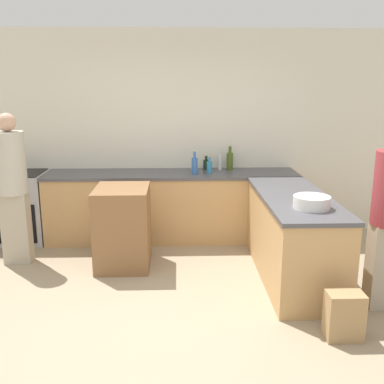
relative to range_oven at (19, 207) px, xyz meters
name	(u,v)px	position (x,y,z in m)	size (l,w,h in m)	color
ground_plane	(170,315)	(1.99, -2.06, -0.45)	(14.00, 14.00, 0.00)	tan
wall_back	(172,134)	(1.99, 0.35, 0.90)	(8.00, 0.06, 2.70)	silver
counter_back	(172,206)	(1.99, 0.00, 0.00)	(3.25, 0.67, 0.89)	tan
counter_peninsula	(292,236)	(3.27, -1.26, 0.00)	(0.69, 1.90, 0.89)	tan
range_oven	(19,207)	(0.00, 0.00, 0.00)	(0.73, 0.64, 0.90)	#ADADB2
island_table	(123,227)	(1.45, -0.88, 0.00)	(0.59, 0.69, 0.90)	brown
mixing_bowl	(312,202)	(3.30, -1.74, 0.50)	(0.34, 0.34, 0.11)	white
olive_oil_bottle	(230,160)	(2.76, 0.18, 0.57)	(0.09, 0.09, 0.31)	#475B1E
dish_soap_bottle	(209,167)	(2.48, -0.03, 0.52)	(0.07, 0.07, 0.20)	#338CBF
vinegar_bottle_clear	(220,162)	(2.63, 0.17, 0.54)	(0.06, 0.06, 0.25)	silver
water_bottle_blue	(195,165)	(2.29, -0.10, 0.55)	(0.08, 0.08, 0.28)	#386BB7
wine_bottle_dark	(206,164)	(2.45, 0.18, 0.51)	(0.08, 0.08, 0.18)	black
person_by_range	(12,184)	(0.23, -0.77, 0.48)	(0.33, 0.33, 1.70)	#ADA38E
paper_bag	(344,316)	(3.40, -2.47, -0.25)	(0.29, 0.19, 0.39)	#A88456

